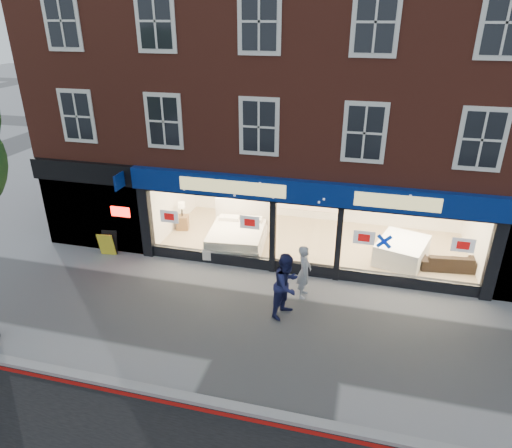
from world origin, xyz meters
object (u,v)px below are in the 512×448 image
at_px(mattress_stack, 402,251).
at_px(pedestrian_blue, 287,285).
at_px(sofa, 449,261).
at_px(pedestrian_grey, 304,272).
at_px(display_bed, 237,236).
at_px(a_board, 108,243).

bearing_deg(mattress_stack, pedestrian_blue, -130.07).
height_order(mattress_stack, sofa, mattress_stack).
bearing_deg(pedestrian_grey, display_bed, 50.32).
xyz_separation_m(display_bed, a_board, (-4.27, -1.64, -0.04)).
bearing_deg(sofa, a_board, 1.76).
xyz_separation_m(sofa, a_board, (-11.50, -1.77, 0.07)).
distance_m(display_bed, pedestrian_grey, 3.79).
relative_size(mattress_stack, pedestrian_blue, 1.16).
distance_m(display_bed, mattress_stack, 5.74).
distance_m(display_bed, pedestrian_blue, 4.37).
bearing_deg(a_board, mattress_stack, 4.38).
relative_size(sofa, pedestrian_blue, 0.96).
distance_m(display_bed, sofa, 7.24).
distance_m(sofa, a_board, 11.64).
bearing_deg(display_bed, pedestrian_blue, -60.92).
height_order(mattress_stack, a_board, a_board).
bearing_deg(sofa, pedestrian_blue, 30.85).
bearing_deg(pedestrian_blue, mattress_stack, -16.71).
distance_m(mattress_stack, pedestrian_blue, 5.07).
relative_size(a_board, pedestrian_blue, 0.45).
bearing_deg(sofa, mattress_stack, -13.56).
distance_m(display_bed, a_board, 4.57).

